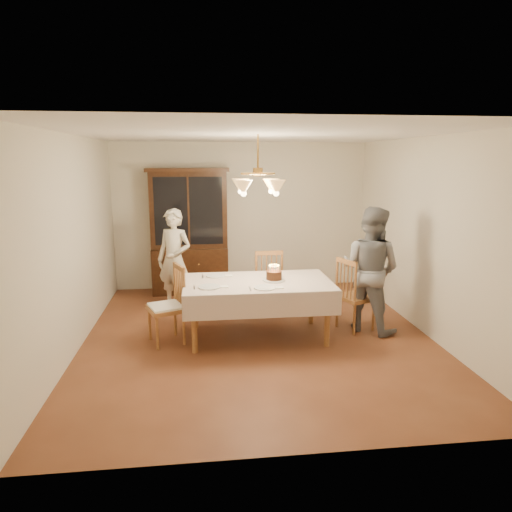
{
  "coord_description": "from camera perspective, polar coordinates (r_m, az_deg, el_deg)",
  "views": [
    {
      "loc": [
        -0.69,
        -5.65,
        2.3
      ],
      "look_at": [
        0.0,
        0.2,
        1.05
      ],
      "focal_mm": 32.0,
      "sensor_mm": 36.0,
      "label": 1
    }
  ],
  "objects": [
    {
      "name": "place_setting_near_right",
      "position": [
        5.58,
        1.23,
        -3.98
      ],
      "size": [
        0.42,
        0.27,
        0.02
      ],
      "color": "white",
      "rests_on": "dining_table"
    },
    {
      "name": "place_setting_far_left",
      "position": [
        6.16,
        -4.95,
        -2.48
      ],
      "size": [
        0.4,
        0.26,
        0.02
      ],
      "color": "white",
      "rests_on": "dining_table"
    },
    {
      "name": "adult_in_grey",
      "position": [
        6.32,
        14.08,
        -1.66
      ],
      "size": [
        1.04,
        1.04,
        1.7
      ],
      "primitive_type": "imported",
      "rotation": [
        0.0,
        0.0,
        2.35
      ],
      "color": "slate",
      "rests_on": "ground"
    },
    {
      "name": "elderly_woman",
      "position": [
        7.1,
        -10.16,
        -0.5
      ],
      "size": [
        0.69,
        0.61,
        1.58
      ],
      "primitive_type": "imported",
      "rotation": [
        0.0,
        0.0,
        -0.52
      ],
      "color": "beige",
      "rests_on": "ground"
    },
    {
      "name": "chandelier",
      "position": [
        5.7,
        0.24,
        8.73
      ],
      "size": [
        0.62,
        0.62,
        0.73
      ],
      "color": "#BF8C3F",
      "rests_on": "ground"
    },
    {
      "name": "room_shell",
      "position": [
        5.74,
        0.24,
        4.78
      ],
      "size": [
        5.0,
        5.0,
        5.0
      ],
      "color": "white",
      "rests_on": "ground"
    },
    {
      "name": "chair_far_side",
      "position": [
        6.92,
        1.39,
        -3.61
      ],
      "size": [
        0.45,
        0.43,
        1.0
      ],
      "color": "brown",
      "rests_on": "ground"
    },
    {
      "name": "place_setting_near_left",
      "position": [
        5.64,
        -5.74,
        -3.87
      ],
      "size": [
        0.42,
        0.27,
        0.02
      ],
      "color": "white",
      "rests_on": "dining_table"
    },
    {
      "name": "china_hutch",
      "position": [
        8.01,
        -8.31,
        2.8
      ],
      "size": [
        1.38,
        0.54,
        2.16
      ],
      "color": "black",
      "rests_on": "ground"
    },
    {
      "name": "dining_table",
      "position": [
        5.92,
        0.23,
        -3.88
      ],
      "size": [
        1.9,
        1.1,
        0.76
      ],
      "color": "brown",
      "rests_on": "ground"
    },
    {
      "name": "birthday_cake",
      "position": [
        5.93,
        2.26,
        -2.52
      ],
      "size": [
        0.3,
        0.3,
        0.21
      ],
      "color": "white",
      "rests_on": "dining_table"
    },
    {
      "name": "chair_left_end",
      "position": [
        5.92,
        -11.12,
        -6.43
      ],
      "size": [
        0.55,
        0.56,
        1.0
      ],
      "color": "brown",
      "rests_on": "ground"
    },
    {
      "name": "ground",
      "position": [
        6.14,
        0.22,
        -10.02
      ],
      "size": [
        5.0,
        5.0,
        0.0
      ],
      "primitive_type": "plane",
      "color": "brown",
      "rests_on": "ground"
    },
    {
      "name": "chair_right_end",
      "position": [
        6.41,
        12.29,
        -5.14
      ],
      "size": [
        0.55,
        0.57,
        1.0
      ],
      "color": "brown",
      "rests_on": "ground"
    }
  ]
}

